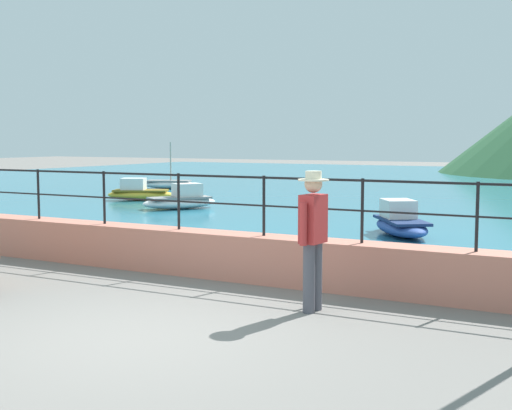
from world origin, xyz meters
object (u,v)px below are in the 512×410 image
(person_walking, at_px, (313,233))
(boat_3, at_px, (181,200))
(boat_1, at_px, (139,192))
(boat_0, at_px, (401,223))
(boat_2, at_px, (169,184))

(person_walking, height_order, boat_3, person_walking)
(boat_1, bearing_deg, boat_0, -22.01)
(person_walking, relative_size, boat_1, 0.71)
(boat_0, xyz_separation_m, boat_3, (-7.45, 2.45, 0.00))
(boat_2, bearing_deg, person_walking, -49.72)
(person_walking, height_order, boat_2, boat_2)
(person_walking, xyz_separation_m, boat_3, (-8.24, 9.17, -0.65))
(boat_2, bearing_deg, boat_0, -35.90)
(boat_0, bearing_deg, boat_1, 157.99)
(person_walking, xyz_separation_m, boat_2, (-13.48, 15.91, -0.72))
(boat_0, xyz_separation_m, boat_1, (-10.37, 4.19, 0.00))
(boat_1, bearing_deg, boat_3, -30.81)
(boat_1, relative_size, boat_2, 1.00)
(boat_3, bearing_deg, boat_1, 149.19)
(person_walking, relative_size, boat_0, 0.72)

